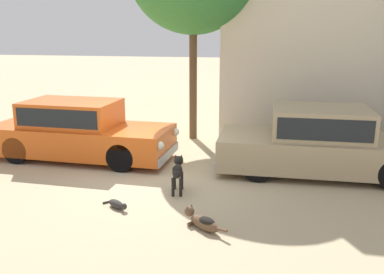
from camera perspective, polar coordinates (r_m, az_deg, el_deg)
name	(u,v)px	position (r m, az deg, el deg)	size (l,w,h in m)	color
ground_plane	(154,176)	(9.59, -5.19, -5.27)	(80.00, 80.00, 0.00)	tan
parked_sedan_nearest	(78,130)	(11.07, -15.07, 0.93)	(4.76, 1.90, 1.47)	#D15619
parked_sedan_second	(321,142)	(9.99, 16.94, -0.60)	(4.73, 1.84, 1.51)	tan
stray_dog_spotted	(202,221)	(7.13, 1.41, -11.23)	(0.85, 0.65, 0.32)	brown
stray_dog_tan	(178,170)	(8.55, -1.95, -4.45)	(0.30, 1.00, 0.69)	black
stray_cat	(117,204)	(8.02, -10.02, -8.89)	(0.58, 0.48, 0.17)	#2D2B28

